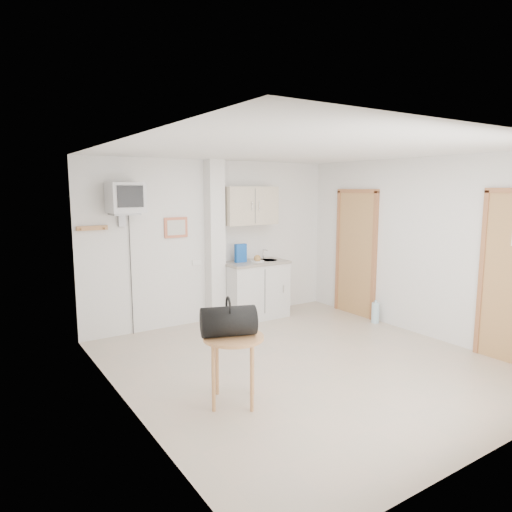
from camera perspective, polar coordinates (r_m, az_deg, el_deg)
ground at (r=5.63m, az=6.10°, el=-13.20°), size 4.50×4.50×0.00m
room_envelope at (r=5.48m, az=7.71°, el=2.77°), size 4.24×4.54×2.55m
kitchenette at (r=7.30m, az=-0.27°, el=-1.54°), size 1.03×0.58×2.10m
crt_television at (r=6.34m, az=-16.02°, el=6.89°), size 0.44×0.45×2.15m
round_table at (r=4.47m, az=-2.83°, el=-11.13°), size 0.59×0.59×0.67m
duffel_bag at (r=4.40m, az=-3.47°, el=-8.10°), size 0.59×0.44×0.39m
water_bottle at (r=7.37m, az=14.70°, el=-6.86°), size 0.12×0.12×0.36m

